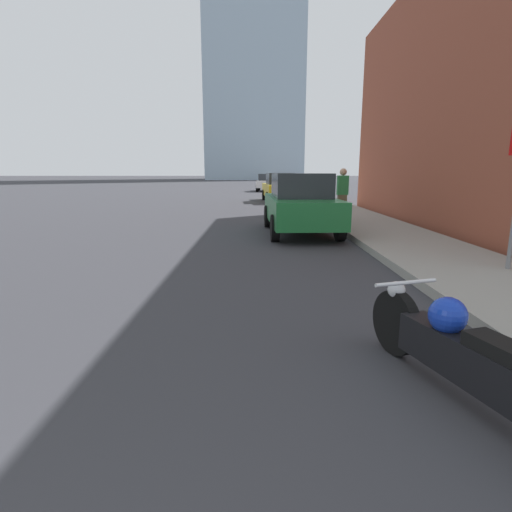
{
  "coord_description": "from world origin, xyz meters",
  "views": [
    {
      "loc": [
        1.2,
        0.74,
        1.68
      ],
      "look_at": [
        1.21,
        6.28,
        0.52
      ],
      "focal_mm": 28.0,
      "sensor_mm": 36.0,
      "label": 1
    }
  ],
  "objects_px": {
    "motorcycle": "(468,355)",
    "parked_car_white": "(267,182)",
    "pedestrian": "(342,193)",
    "parked_car_green": "(300,204)",
    "parked_car_yellow": "(279,187)"
  },
  "relations": [
    {
      "from": "motorcycle",
      "to": "parked_car_white",
      "type": "height_order",
      "value": "parked_car_white"
    },
    {
      "from": "motorcycle",
      "to": "pedestrian",
      "type": "relative_size",
      "value": 1.39
    },
    {
      "from": "motorcycle",
      "to": "parked_car_green",
      "type": "bearing_deg",
      "value": 75.31
    },
    {
      "from": "parked_car_yellow",
      "to": "parked_car_green",
      "type": "bearing_deg",
      "value": -94.58
    },
    {
      "from": "parked_car_white",
      "to": "pedestrian",
      "type": "xyz_separation_m",
      "value": [
        1.79,
        -23.29,
        0.2
      ]
    },
    {
      "from": "motorcycle",
      "to": "parked_car_yellow",
      "type": "height_order",
      "value": "parked_car_yellow"
    },
    {
      "from": "parked_car_green",
      "to": "parked_car_yellow",
      "type": "bearing_deg",
      "value": 87.14
    },
    {
      "from": "parked_car_green",
      "to": "pedestrian",
      "type": "xyz_separation_m",
      "value": [
        1.66,
        2.33,
        0.17
      ]
    },
    {
      "from": "parked_car_white",
      "to": "parked_car_green",
      "type": "bearing_deg",
      "value": -85.38
    },
    {
      "from": "pedestrian",
      "to": "motorcycle",
      "type": "bearing_deg",
      "value": -97.05
    },
    {
      "from": "parked_car_white",
      "to": "parked_car_yellow",
      "type": "bearing_deg",
      "value": -84.36
    },
    {
      "from": "motorcycle",
      "to": "parked_car_white",
      "type": "bearing_deg",
      "value": 73.85
    },
    {
      "from": "parked_car_green",
      "to": "parked_car_white",
      "type": "distance_m",
      "value": 25.62
    },
    {
      "from": "parked_car_white",
      "to": "pedestrian",
      "type": "distance_m",
      "value": 23.36
    },
    {
      "from": "parked_car_green",
      "to": "pedestrian",
      "type": "height_order",
      "value": "pedestrian"
    }
  ]
}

